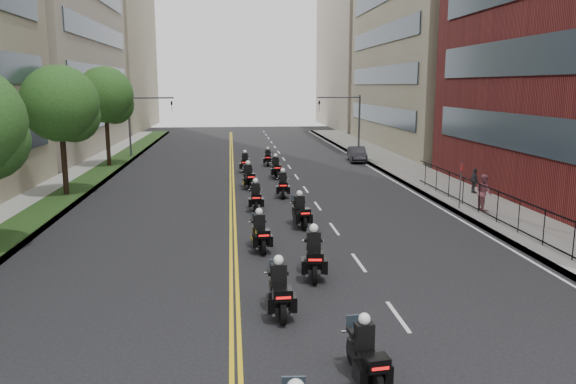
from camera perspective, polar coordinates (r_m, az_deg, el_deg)
The scene contains 24 objects.
sidewalk_right at distance 37.79m, azimuth 15.15°, elevation 0.61°, with size 4.00×90.00×0.15m, color gray.
sidewalk_left at distance 36.84m, azimuth -22.33°, elevation -0.08°, with size 4.00×90.00×0.15m, color gray.
grass_strip at distance 36.60m, azimuth -21.15°, elevation 0.09°, with size 2.00×90.00×0.04m, color #1E3A15.
building_right_tan at distance 62.68m, azimuth 16.56°, elevation 18.17°, with size 15.11×28.00×30.00m.
building_right_far at distance 90.90m, azimuth 9.13°, elevation 14.77°, with size 15.00×28.00×26.00m, color #A69A86.
building_left_far at distance 90.31m, azimuth -19.58°, elevation 14.33°, with size 16.00×28.00×26.00m, color gray.
iron_fence at distance 25.66m, azimuth 23.45°, elevation -2.75°, with size 0.05×28.00×1.50m.
street_trees at distance 29.92m, azimuth -24.70°, elevation 7.17°, with size 4.40×38.40×7.98m.
traffic_signal_right at distance 52.94m, azimuth 6.24°, elevation 7.70°, with size 4.09×0.20×5.60m.
traffic_signal_left at distance 52.41m, azimuth -14.80°, elevation 7.37°, with size 4.09×0.20×5.60m.
motorcycle_1 at distance 13.03m, azimuth 7.88°, elevation -16.20°, with size 0.62×2.15×1.59m.
motorcycle_2 at distance 16.38m, azimuth -0.90°, elevation -10.07°, with size 0.55×2.35×1.73m.
motorcycle_3 at distance 19.45m, azimuth 2.63°, elevation -6.53°, with size 0.70×2.50×1.84m.
motorcycle_4 at distance 22.52m, azimuth -2.87°, elevation -4.26°, with size 0.66×2.30×1.70m.
motorcycle_5 at distance 26.15m, azimuth 1.25°, elevation -2.11°, with size 0.69×2.31×1.71m.
motorcycle_6 at distance 29.67m, azimuth -3.30°, elevation -0.58°, with size 0.53×2.29×1.69m.
motorcycle_7 at distance 33.12m, azimuth -0.53°, elevation 0.64°, with size 0.59×2.31×1.71m.
motorcycle_8 at distance 35.95m, azimuth -4.04°, elevation 1.48°, with size 0.74×2.42×1.79m.
motorcycle_9 at distance 39.91m, azimuth -1.24°, elevation 2.41°, with size 0.56×2.36×1.74m.
motorcycle_10 at distance 42.97m, azimuth -4.39°, elevation 2.94°, with size 0.57×2.25×1.66m.
motorcycle_11 at distance 46.17m, azimuth -2.07°, elevation 3.46°, with size 0.55×2.10×1.55m.
parked_sedan at distance 48.93m, azimuth 7.02°, elevation 3.83°, with size 1.35×3.89×1.28m, color black.
pedestrian_b at distance 30.57m, azimuth 19.26°, elevation -0.03°, with size 0.91×0.71×1.88m, color #9C5560.
pedestrian_c at distance 35.29m, azimuth 18.41°, elevation 1.08°, with size 0.87×0.36×1.49m, color #38383F.
Camera 1 is at (-1.47, -9.71, 6.53)m, focal length 35.00 mm.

